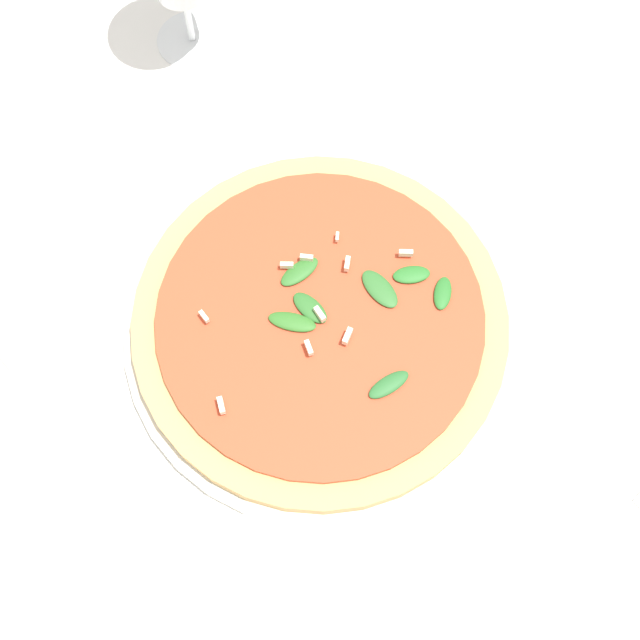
# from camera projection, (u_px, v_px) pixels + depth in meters

# --- Properties ---
(ground_plane) EXTENTS (6.00, 6.00, 0.00)m
(ground_plane) POSITION_uv_depth(u_px,v_px,m) (315.00, 384.00, 0.79)
(ground_plane) COLOR white
(pizza_arugula_main) EXTENTS (0.35, 0.35, 0.05)m
(pizza_arugula_main) POSITION_uv_depth(u_px,v_px,m) (320.00, 325.00, 0.80)
(pizza_arugula_main) COLOR silver
(pizza_arugula_main) RESTS_ON ground_plane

